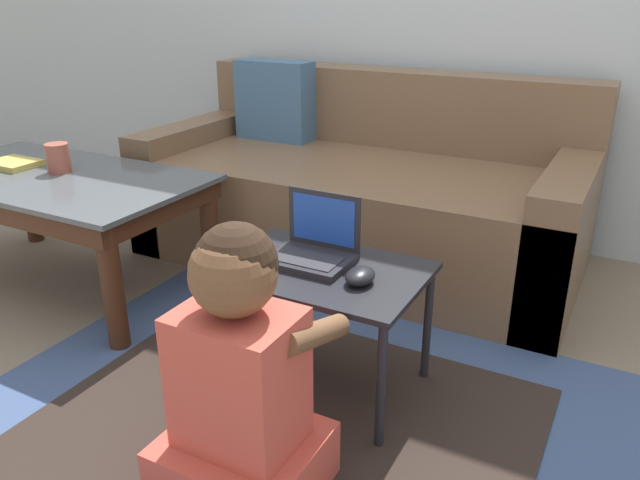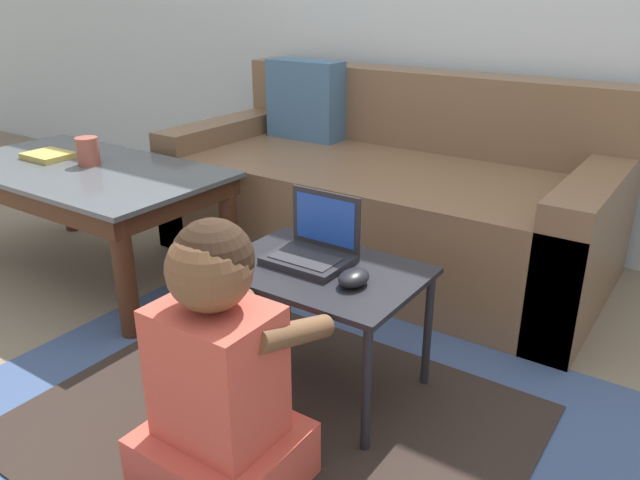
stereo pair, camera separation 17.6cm
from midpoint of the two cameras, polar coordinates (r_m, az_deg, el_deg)
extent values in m
plane|color=#7F705B|center=(1.94, 0.65, -12.61)|extent=(16.00, 16.00, 0.00)
cube|color=#3D517A|center=(1.76, -1.37, -16.61)|extent=(1.77, 1.45, 0.01)
cube|color=#2D231E|center=(1.76, -1.37, -16.48)|extent=(1.27, 1.04, 0.00)
cube|color=brown|center=(2.67, 7.59, 2.56)|extent=(1.81, 0.89, 0.43)
cube|color=brown|center=(2.88, 11.22, 11.64)|extent=(1.81, 0.20, 0.33)
cube|color=brown|center=(3.10, -6.15, 6.27)|extent=(0.16, 0.89, 0.52)
cube|color=brown|center=(2.43, 25.23, -0.36)|extent=(0.16, 0.89, 0.52)
cube|color=#426689|center=(2.98, 0.38, 12.68)|extent=(0.36, 0.14, 0.36)
cube|color=#4C5156|center=(2.58, -19.08, 6.11)|extent=(1.15, 0.62, 0.02)
cube|color=#422314|center=(2.59, -18.96, 5.18)|extent=(1.10, 0.59, 0.07)
cylinder|color=#422314|center=(2.12, -15.16, -3.39)|extent=(0.07, 0.07, 0.44)
cylinder|color=#422314|center=(3.19, -20.69, 4.57)|extent=(0.07, 0.07, 0.44)
cylinder|color=#422314|center=(2.45, -6.29, 0.77)|extent=(0.07, 0.07, 0.44)
cube|color=black|center=(1.73, 2.99, -2.93)|extent=(0.56, 0.40, 0.02)
cylinder|color=black|center=(1.83, -6.96, -8.34)|extent=(0.02, 0.02, 0.37)
cylinder|color=black|center=(1.59, 7.54, -13.64)|extent=(0.02, 0.02, 0.37)
cylinder|color=black|center=(2.07, -0.63, -4.34)|extent=(0.02, 0.02, 0.37)
cylinder|color=black|center=(1.86, 12.53, -8.22)|extent=(0.02, 0.02, 0.37)
cube|color=#232328|center=(1.75, 1.83, -1.88)|extent=(0.23, 0.18, 0.02)
cube|color=#28282D|center=(1.73, 1.55, -1.71)|extent=(0.19, 0.11, 0.00)
cube|color=#232328|center=(1.78, 3.35, 1.81)|extent=(0.23, 0.01, 0.17)
cube|color=#1E47B7|center=(1.78, 3.29, 1.78)|extent=(0.20, 0.00, 0.14)
ellipsoid|color=black|center=(1.63, 6.21, -3.52)|extent=(0.07, 0.10, 0.04)
cube|color=#CC4C3D|center=(1.56, -5.48, -19.32)|extent=(0.34, 0.31, 0.15)
cube|color=#CC4C3D|center=(1.41, -5.83, -12.08)|extent=(0.26, 0.20, 0.32)
sphere|color=brown|center=(1.29, -6.26, -2.75)|extent=(0.18, 0.18, 0.18)
sphere|color=black|center=(1.29, -5.98, -1.92)|extent=(0.18, 0.18, 0.18)
cylinder|color=brown|center=(1.52, -6.47, -5.93)|extent=(0.06, 0.26, 0.13)
cylinder|color=brown|center=(1.39, 1.21, -8.63)|extent=(0.06, 0.26, 0.13)
cylinder|color=#994C3D|center=(2.59, -18.67, 7.67)|extent=(0.09, 0.09, 0.11)
cube|color=tan|center=(2.76, -21.94, 7.15)|extent=(0.19, 0.15, 0.02)
camera|label=1|loc=(0.09, -87.14, 1.17)|focal=35.00mm
camera|label=2|loc=(0.09, 92.86, -1.17)|focal=35.00mm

